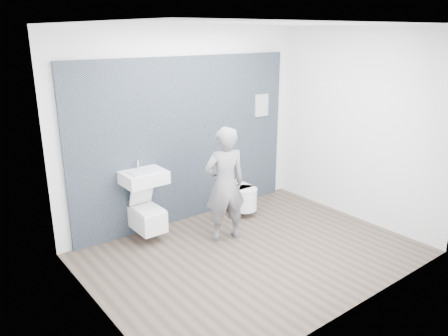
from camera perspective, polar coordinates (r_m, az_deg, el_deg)
ground at (r=5.72m, az=3.75°, el=-11.06°), size 4.00×4.00×0.00m
room_shell at (r=5.12m, az=4.14°, el=6.31°), size 4.00×4.00×4.00m
tile_wall at (r=6.77m, az=-4.54°, el=-6.33°), size 3.60×0.06×2.40m
washbasin at (r=5.86m, az=-10.42°, el=-1.19°), size 0.56×0.42×0.42m
toilet_square at (r=6.03m, az=-9.97°, el=-6.39°), size 0.35×0.50×0.66m
toilet_rounded at (r=6.79m, az=2.04°, el=-3.76°), size 0.38×0.64×0.35m
info_placard at (r=7.53m, az=4.62°, el=-3.80°), size 0.27×0.03×0.35m
visitor at (r=5.79m, az=0.10°, el=-2.16°), size 0.65×0.51×1.57m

